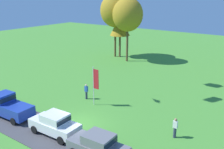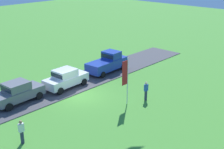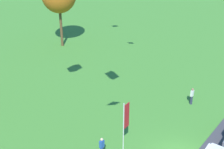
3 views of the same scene
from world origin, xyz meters
TOP-DOWN VIEW (x-y plane):
  - ground_plane at (0.00, 0.00)m, footprint 120.00×120.00m
  - pavement_strip at (0.00, -2.77)m, footprint 36.00×4.40m
  - car_pickup_near_entrance at (-6.39, -2.72)m, footprint 5.08×2.24m
  - car_sedan_by_flagpole at (-0.27, -2.48)m, footprint 4.46×2.08m
  - car_sedan_far_end at (4.62, -2.92)m, footprint 4.46×2.08m
  - person_on_lawn at (-3.23, 4.80)m, footprint 0.36×0.24m
  - person_beside_suv at (7.88, 2.87)m, footprint 0.36×0.24m
  - flag_banner at (-1.33, 4.06)m, footprint 0.71×0.08m

SIDE VIEW (x-z plane):
  - ground_plane at x=0.00m, z-range 0.00..0.00m
  - pavement_strip at x=0.00m, z-range 0.00..0.06m
  - person_on_lawn at x=-3.23m, z-range 0.02..1.73m
  - person_beside_suv at x=7.88m, z-range 0.02..1.73m
  - car_sedan_by_flagpole at x=-0.27m, z-range 0.12..1.96m
  - car_sedan_far_end at x=4.62m, z-range 0.12..1.96m
  - car_pickup_near_entrance at x=-6.39m, z-range 0.04..2.18m
  - flag_banner at x=-1.33m, z-range 0.55..4.67m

